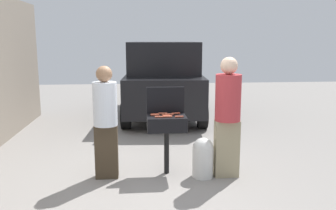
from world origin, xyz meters
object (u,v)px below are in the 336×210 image
object	(u,v)px
bbq_grill	(167,125)
hot_dog_4	(179,117)
hot_dog_5	(176,113)
propane_tank	(203,157)
hot_dog_9	(155,114)
person_right	(228,113)
hot_dog_3	(167,116)
hot_dog_0	(168,117)
hot_dog_6	(155,115)
hot_dog_8	(163,113)
hot_dog_1	(159,117)
person_left	(106,118)
hot_dog_7	(169,114)
parked_minivan	(163,79)
hot_dog_2	(166,115)

from	to	relation	value
bbq_grill	hot_dog_4	bearing A→B (deg)	-34.50
hot_dog_5	propane_tank	xyz separation A→B (m)	(0.38, -0.33, -0.61)
hot_dog_9	person_right	size ratio (longest dim) A/B	0.07
hot_dog_5	propane_tank	distance (m)	0.79
hot_dog_5	propane_tank	size ratio (longest dim) A/B	0.21
hot_dog_3	hot_dog_0	bearing A→B (deg)	-76.52
hot_dog_6	hot_dog_8	size ratio (longest dim) A/B	1.00
hot_dog_0	hot_dog_1	size ratio (longest dim) A/B	1.00
hot_dog_1	person_left	bearing A→B (deg)	179.24
hot_dog_3	person_right	distance (m)	0.91
bbq_grill	person_right	size ratio (longest dim) A/B	0.50
hot_dog_4	person_right	size ratio (longest dim) A/B	0.07
bbq_grill	hot_dog_5	xyz separation A→B (m)	(0.16, 0.12, 0.16)
hot_dog_3	hot_dog_5	bearing A→B (deg)	51.38
hot_dog_1	hot_dog_4	size ratio (longest dim) A/B	1.00
hot_dog_5	hot_dog_7	size ratio (longest dim) A/B	1.00
hot_dog_3	hot_dog_9	xyz separation A→B (m)	(-0.18, 0.15, 0.00)
hot_dog_0	hot_dog_3	bearing A→B (deg)	103.48
hot_dog_7	hot_dog_6	bearing A→B (deg)	-172.17
hot_dog_8	person_right	distance (m)	1.01
hot_dog_6	hot_dog_9	bearing A→B (deg)	91.78
parked_minivan	hot_dog_3	bearing A→B (deg)	89.96
hot_dog_4	hot_dog_6	size ratio (longest dim) A/B	1.00
hot_dog_4	hot_dog_8	xyz separation A→B (m)	(-0.23, 0.26, 0.00)
propane_tank	hot_dog_0	bearing A→B (deg)	168.59
person_left	person_right	xyz separation A→B (m)	(1.82, -0.10, 0.07)
hot_dog_0	bbq_grill	bearing A→B (deg)	97.24
hot_dog_5	propane_tank	bearing A→B (deg)	-41.45
hot_dog_4	hot_dog_9	size ratio (longest dim) A/B	1.00
hot_dog_0	hot_dog_8	size ratio (longest dim) A/B	1.00
hot_dog_1	hot_dog_3	world-z (taller)	same
hot_dog_9	person_left	xyz separation A→B (m)	(-0.74, -0.18, -0.01)
hot_dog_4	bbq_grill	bearing A→B (deg)	145.50
hot_dog_5	hot_dog_8	size ratio (longest dim) A/B	1.00
propane_tank	person_left	size ratio (longest dim) A/B	0.36
hot_dog_4	hot_dog_5	world-z (taller)	same
hot_dog_3	person_left	size ratio (longest dim) A/B	0.08
hot_dog_1	hot_dog_2	size ratio (longest dim) A/B	1.00
hot_dog_3	propane_tank	bearing A→B (deg)	-14.76
hot_dog_3	hot_dog_8	bearing A→B (deg)	104.14
hot_dog_1	hot_dog_9	xyz separation A→B (m)	(-0.06, 0.19, 0.00)
propane_tank	person_right	distance (m)	0.76
hot_dog_4	hot_dog_8	world-z (taller)	same
hot_dog_4	propane_tank	world-z (taller)	hot_dog_4
hot_dog_5	hot_dog_6	distance (m)	0.35
hot_dog_2	bbq_grill	bearing A→B (deg)	-25.93
hot_dog_2	hot_dog_5	world-z (taller)	same
hot_dog_1	hot_dog_8	xyz separation A→B (m)	(0.07, 0.25, 0.00)
hot_dog_1	hot_dog_6	size ratio (longest dim) A/B	1.00
hot_dog_4	person_left	bearing A→B (deg)	178.65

